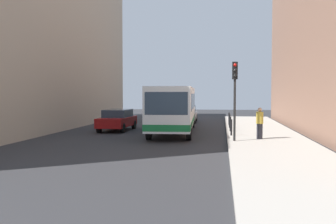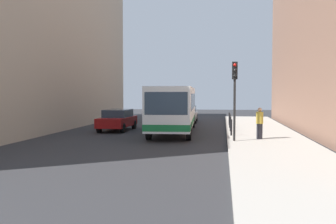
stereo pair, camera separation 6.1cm
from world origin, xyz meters
name	(u,v)px [view 2 (the right image)]	position (x,y,z in m)	size (l,w,h in m)	color
ground_plane	(170,139)	(0.00, 0.00, 0.00)	(80.00, 80.00, 0.00)	#2D2D30
sidewalk	(268,140)	(5.40, 0.00, 0.07)	(4.40, 40.00, 0.15)	#ADA89E
building_left	(17,21)	(-11.50, 4.00, 7.70)	(7.00, 32.00, 15.41)	#B2A38C
bus	(174,107)	(-0.26, 3.75, 1.73)	(3.07, 11.13, 3.00)	white
car_beside_bus	(118,119)	(-4.38, 4.59, 0.78)	(1.93, 4.43, 1.48)	maroon
car_behind_bus	(187,114)	(-0.29, 12.96, 0.78)	(1.96, 4.45, 1.48)	silver
traffic_light	(235,86)	(3.55, -1.44, 3.01)	(0.28, 0.33, 4.10)	black
bollard_near	(231,127)	(3.45, 1.16, 0.62)	(0.11, 0.11, 0.95)	black
bollard_mid	(230,124)	(3.45, 3.75, 0.62)	(0.11, 0.11, 0.95)	black
bollard_far	(230,121)	(3.45, 6.34, 0.62)	(0.11, 0.11, 0.95)	black
bollard_farthest	(229,119)	(3.45, 8.93, 0.62)	(0.11, 0.11, 0.95)	black
pedestrian_near_signal	(260,123)	(4.93, -0.37, 1.00)	(0.38, 0.38, 1.71)	#26262D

